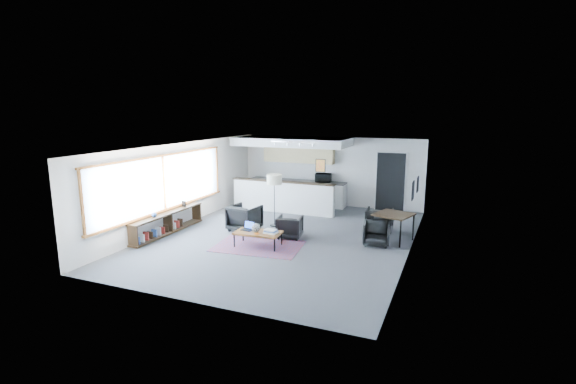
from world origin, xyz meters
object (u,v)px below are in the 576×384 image
at_px(coffee_table, 258,233).
at_px(armchair_left, 245,216).
at_px(laptop, 248,227).
at_px(dining_chair_near, 376,234).
at_px(ceramic_pot, 256,228).
at_px(armchair_right, 290,226).
at_px(dining_chair_far, 379,221).
at_px(microwave, 323,177).
at_px(floor_lamp, 274,181).
at_px(dining_table, 394,216).
at_px(book_stack, 271,231).

bearing_deg(coffee_table, armchair_left, 126.94).
bearing_deg(coffee_table, laptop, 160.57).
distance_m(laptop, dining_chair_near, 3.48).
xyz_separation_m(coffee_table, armchair_left, (-1.06, 1.21, 0.06)).
bearing_deg(armchair_left, coffee_table, 137.41).
bearing_deg(ceramic_pot, armchair_right, 63.03).
bearing_deg(coffee_table, ceramic_pot, -168.29).
relative_size(laptop, armchair_right, 0.48).
distance_m(coffee_table, dining_chair_far, 3.75).
bearing_deg(dining_chair_far, microwave, -49.70).
distance_m(armchair_left, armchair_right, 1.56).
bearing_deg(dining_chair_near, floor_lamp, 159.50).
bearing_deg(coffee_table, dining_chair_far, 38.29).
relative_size(dining_table, microwave, 2.00).
distance_m(book_stack, dining_table, 3.45).
xyz_separation_m(laptop, floor_lamp, (-0.08, 1.92, 0.96)).
bearing_deg(coffee_table, microwave, 84.03).
height_order(coffee_table, armchair_right, armchair_right).
relative_size(floor_lamp, dining_chair_far, 2.43).
relative_size(dining_table, dining_chair_near, 1.95).
height_order(coffee_table, dining_chair_far, dining_chair_far).
bearing_deg(floor_lamp, armchair_right, -46.57).
bearing_deg(dining_table, microwave, 132.97).
relative_size(book_stack, microwave, 0.61).
distance_m(laptop, armchair_right, 1.27).
bearing_deg(microwave, laptop, -105.30).
height_order(book_stack, microwave, microwave).
relative_size(coffee_table, laptop, 3.82).
distance_m(coffee_table, floor_lamp, 2.31).
relative_size(laptop, ceramic_pot, 1.44).
relative_size(ceramic_pot, dining_table, 0.20).
bearing_deg(ceramic_pot, coffee_table, 15.89).
xyz_separation_m(laptop, dining_table, (3.61, 1.77, 0.24)).
bearing_deg(microwave, ceramic_pot, -102.06).
height_order(laptop, dining_chair_far, dining_chair_far).
relative_size(ceramic_pot, dining_chair_near, 0.39).
relative_size(laptop, dining_chair_near, 0.56).
bearing_deg(book_stack, armchair_right, 82.74).
bearing_deg(dining_table, coffee_table, -150.31).
relative_size(coffee_table, armchair_left, 1.48).
relative_size(armchair_left, dining_chair_near, 1.44).
distance_m(laptop, book_stack, 0.70).
height_order(coffee_table, dining_chair_near, dining_chair_near).
distance_m(floor_lamp, microwave, 3.25).
xyz_separation_m(armchair_left, floor_lamp, (0.64, 0.80, 1.00)).
relative_size(ceramic_pot, armchair_left, 0.27).
relative_size(floor_lamp, dining_table, 1.41).
relative_size(laptop, microwave, 0.58).
height_order(dining_chair_near, dining_chair_far, dining_chair_far).
xyz_separation_m(coffee_table, floor_lamp, (-0.42, 2.01, 1.05)).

